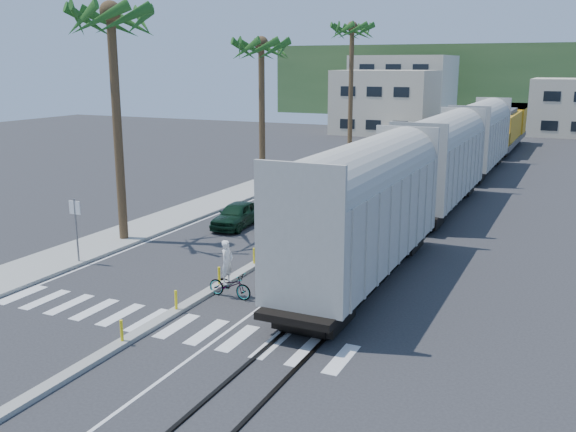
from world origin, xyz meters
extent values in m
plane|color=#28282B|center=(0.00, 0.00, 0.00)|extent=(140.00, 140.00, 0.00)
cube|color=gray|center=(-8.50, 25.00, 0.07)|extent=(3.00, 90.00, 0.15)
cube|color=black|center=(4.28, 28.00, 0.03)|extent=(0.12, 100.00, 0.06)
cube|color=black|center=(5.72, 28.00, 0.03)|extent=(0.12, 100.00, 0.06)
cube|color=gray|center=(0.00, 20.00, 0.07)|extent=(0.45, 60.00, 0.15)
cylinder|color=yellow|center=(0.00, -4.00, 0.50)|extent=(0.10, 0.10, 0.70)
cylinder|color=yellow|center=(0.00, -1.00, 0.50)|extent=(0.10, 0.10, 0.70)
cylinder|color=yellow|center=(0.00, 2.00, 0.50)|extent=(0.10, 0.10, 0.70)
cylinder|color=yellow|center=(0.00, 5.00, 0.50)|extent=(0.10, 0.10, 0.70)
cylinder|color=yellow|center=(0.00, 8.00, 0.50)|extent=(0.10, 0.10, 0.70)
cylinder|color=yellow|center=(0.00, 11.00, 0.50)|extent=(0.10, 0.10, 0.70)
cylinder|color=yellow|center=(0.00, 14.00, 0.50)|extent=(0.10, 0.10, 0.70)
cylinder|color=yellow|center=(0.00, 17.00, 0.50)|extent=(0.10, 0.10, 0.70)
cylinder|color=yellow|center=(0.00, 20.00, 0.50)|extent=(0.10, 0.10, 0.70)
cylinder|color=yellow|center=(0.00, 23.00, 0.50)|extent=(0.10, 0.10, 0.70)
cylinder|color=yellow|center=(0.00, 26.00, 0.50)|extent=(0.10, 0.10, 0.70)
cylinder|color=yellow|center=(0.00, 29.00, 0.50)|extent=(0.10, 0.10, 0.70)
cylinder|color=yellow|center=(0.00, 32.00, 0.50)|extent=(0.10, 0.10, 0.70)
cylinder|color=yellow|center=(0.00, 35.00, 0.50)|extent=(0.10, 0.10, 0.70)
cylinder|color=yellow|center=(0.00, 38.00, 0.50)|extent=(0.10, 0.10, 0.70)
cylinder|color=yellow|center=(0.00, 41.00, 0.50)|extent=(0.10, 0.10, 0.70)
cube|color=silver|center=(0.00, -2.00, 0.01)|extent=(14.00, 2.20, 0.01)
cube|color=silver|center=(-6.80, 25.00, 0.00)|extent=(0.12, 90.00, 0.01)
cube|color=silver|center=(2.50, 25.00, 0.00)|extent=(0.12, 90.00, 0.01)
cube|color=#A8A59A|center=(5.00, 4.97, 2.70)|extent=(3.00, 12.88, 3.40)
cylinder|color=#A8A59A|center=(5.00, 4.97, 4.40)|extent=(2.90, 12.58, 2.90)
cube|color=black|center=(5.00, 4.97, 0.50)|extent=(2.60, 12.88, 1.00)
cube|color=#A8A59A|center=(5.00, 19.97, 2.70)|extent=(3.00, 12.88, 3.40)
cylinder|color=#A8A59A|center=(5.00, 19.97, 4.40)|extent=(2.90, 12.58, 2.90)
cube|color=black|center=(5.00, 19.97, 0.50)|extent=(2.60, 12.88, 1.00)
cube|color=#A8A59A|center=(5.00, 34.97, 2.70)|extent=(3.00, 12.88, 3.40)
cylinder|color=#A8A59A|center=(5.00, 34.97, 4.40)|extent=(2.90, 12.58, 2.90)
cube|color=black|center=(5.00, 34.97, 0.50)|extent=(2.60, 12.88, 1.00)
cube|color=#4C4C4F|center=(5.00, 50.97, 1.05)|extent=(3.00, 17.00, 0.50)
cube|color=#BE8512|center=(5.00, 49.97, 2.60)|extent=(2.70, 12.24, 2.60)
cube|color=#BE8512|center=(5.00, 56.75, 2.90)|extent=(3.00, 3.74, 3.20)
cube|color=black|center=(5.00, 50.97, 0.45)|extent=(2.60, 13.60, 0.90)
cylinder|color=brown|center=(-8.00, 6.00, 5.50)|extent=(0.44, 0.44, 11.00)
sphere|color=#1E531A|center=(-8.00, 6.00, 11.15)|extent=(3.20, 3.20, 3.20)
cylinder|color=brown|center=(-8.30, 22.00, 5.00)|extent=(0.44, 0.44, 10.00)
sphere|color=#1E531A|center=(-8.30, 22.00, 10.15)|extent=(3.20, 3.20, 3.20)
cylinder|color=brown|center=(-8.00, 40.00, 6.00)|extent=(0.44, 0.44, 12.00)
sphere|color=#1E531A|center=(-8.00, 40.00, 12.15)|extent=(3.20, 3.20, 3.20)
cylinder|color=slate|center=(-7.30, 2.00, 1.50)|extent=(0.08, 0.08, 3.00)
cube|color=silver|center=(-7.30, 2.00, 2.60)|extent=(0.60, 0.04, 0.60)
cube|color=beige|center=(-11.00, 62.00, 4.00)|extent=(12.00, 10.00, 8.00)
cube|color=beige|center=(-13.00, 78.00, 5.00)|extent=(14.00, 12.00, 10.00)
cube|color=#385628|center=(0.00, 100.00, 6.00)|extent=(80.00, 20.00, 12.00)
imported|color=black|center=(-4.18, 10.89, 0.69)|extent=(2.13, 4.27, 1.39)
imported|color=black|center=(-3.65, 16.29, 0.78)|extent=(1.87, 4.80, 1.55)
imported|color=black|center=(-3.62, 22.34, 0.61)|extent=(2.57, 4.58, 1.23)
imported|color=#949698|center=(-4.03, 26.38, 0.58)|extent=(2.00, 4.22, 1.16)
imported|color=#9EA0A5|center=(0.96, 1.20, 0.49)|extent=(0.89, 1.95, 0.98)
imported|color=white|center=(0.86, 1.20, 1.40)|extent=(0.67, 0.49, 1.71)
camera|label=1|loc=(12.78, -18.96, 8.74)|focal=40.00mm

